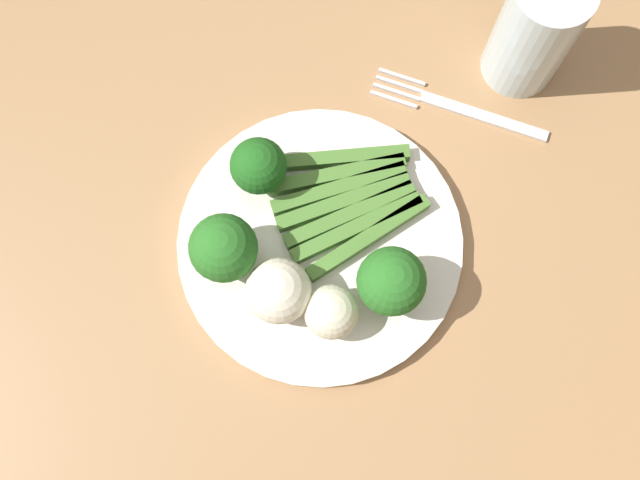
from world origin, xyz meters
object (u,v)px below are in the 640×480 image
object	(u,v)px
broccoli_front_left	(224,248)
broccoli_front	(258,166)
asparagus_bundle	(347,201)
fork	(457,108)
broccoli_right	(391,282)
dining_table	(318,191)
plate	(320,244)
cauliflower_back_right	(331,312)
water_glass	(535,31)
cauliflower_left	(278,291)

from	to	relation	value
broccoli_front_left	broccoli_front	bearing A→B (deg)	12.67
asparagus_bundle	fork	xyz separation A→B (m)	(0.13, -0.03, -0.02)
fork	asparagus_bundle	bearing A→B (deg)	62.83
broccoli_right	broccoli_front	bearing A→B (deg)	80.03
broccoli_right	dining_table	bearing A→B (deg)	57.03
plate	cauliflower_back_right	world-z (taller)	cauliflower_back_right
broccoli_front	water_glass	distance (m)	0.26
dining_table	plate	size ratio (longest dim) A/B	4.60
plate	water_glass	bearing A→B (deg)	-14.03
plate	water_glass	world-z (taller)	water_glass
dining_table	broccoli_front_left	xyz separation A→B (m)	(-0.13, 0.01, 0.16)
cauliflower_back_right	cauliflower_left	size ratio (longest dim) A/B	0.83
plate	water_glass	distance (m)	0.26
asparagus_bundle	broccoli_front	distance (m)	0.08
cauliflower_left	cauliflower_back_right	bearing A→B (deg)	-78.37
asparagus_bundle	broccoli_front_left	distance (m)	0.12
dining_table	asparagus_bundle	world-z (taller)	asparagus_bundle
dining_table	fork	xyz separation A→B (m)	(0.11, -0.08, 0.11)
plate	water_glass	size ratio (longest dim) A/B	1.99
cauliflower_back_right	water_glass	size ratio (longest dim) A/B	0.36
broccoli_front_left	plate	bearing A→B (deg)	-45.89
broccoli_right	asparagus_bundle	bearing A→B (deg)	55.52
broccoli_right	water_glass	distance (m)	0.25
fork	plate	bearing A→B (deg)	65.73
plate	broccoli_front_left	world-z (taller)	broccoli_front_left
broccoli_front	fork	world-z (taller)	broccoli_front
broccoli_front_left	fork	distance (m)	0.25
broccoli_right	water_glass	bearing A→B (deg)	2.13
water_glass	broccoli_right	bearing A→B (deg)	-177.87
broccoli_front	cauliflower_left	world-z (taller)	broccoli_front
plate	fork	world-z (taller)	plate
plate	fork	bearing A→B (deg)	-11.44
broccoli_right	broccoli_front	distance (m)	0.15
plate	cauliflower_left	world-z (taller)	cauliflower_left
cauliflower_left	water_glass	distance (m)	0.31
dining_table	asparagus_bundle	distance (m)	0.14
plate	fork	xyz separation A→B (m)	(0.18, -0.04, -0.01)
fork	broccoli_right	bearing A→B (deg)	87.92
plate	broccoli_front	distance (m)	0.09
broccoli_front	water_glass	size ratio (longest dim) A/B	0.48
water_glass	fork	bearing A→B (deg)	159.49
cauliflower_left	broccoli_front_left	bearing A→B (deg)	86.04
fork	water_glass	size ratio (longest dim) A/B	1.34
asparagus_bundle	cauliflower_left	xyz separation A→B (m)	(-0.10, 0.00, 0.02)
dining_table	broccoli_front_left	distance (m)	0.21
plate	asparagus_bundle	size ratio (longest dim) A/B	1.70
plate	broccoli_front	size ratio (longest dim) A/B	4.19
plate	cauliflower_left	size ratio (longest dim) A/B	4.54
asparagus_bundle	plate	bearing A→B (deg)	35.64
asparagus_bundle	water_glass	world-z (taller)	water_glass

